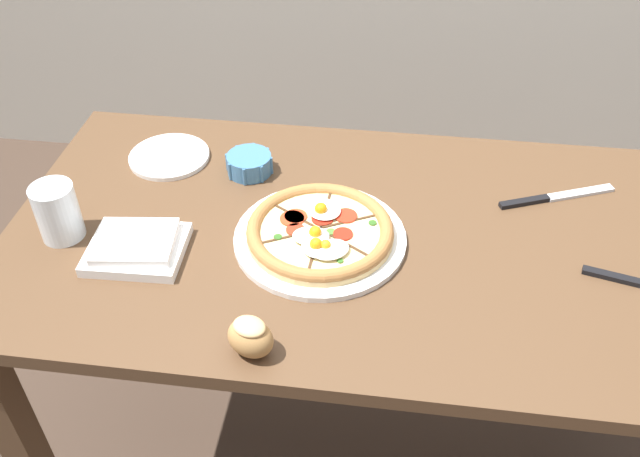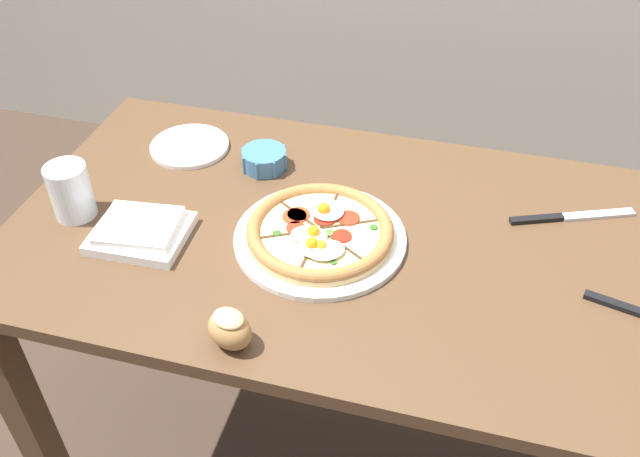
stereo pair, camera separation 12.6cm
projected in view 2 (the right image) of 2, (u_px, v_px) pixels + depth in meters
name	position (u px, v px, depth m)	size (l,w,h in m)	color
ground_plane	(358.00, 457.00, 1.77)	(12.00, 12.00, 0.00)	#3D2D23
dining_table	(370.00, 280.00, 1.36)	(1.41, 0.74, 0.76)	#513823
pizza	(320.00, 233.00, 1.27)	(0.33, 0.33, 0.05)	white
ramekin_bowl	(264.00, 159.00, 1.45)	(0.10, 0.10, 0.04)	teal
napkin_folded	(140.00, 231.00, 1.28)	(0.18, 0.15, 0.04)	white
bread_piece_near	(230.00, 329.00, 1.07)	(0.09, 0.08, 0.07)	#B27F47
knife_main	(571.00, 217.00, 1.33)	(0.24, 0.11, 0.01)	silver
water_glass	(71.00, 194.00, 1.31)	(0.08, 0.08, 0.11)	white
side_saucer	(190.00, 146.00, 1.52)	(0.18, 0.18, 0.01)	white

